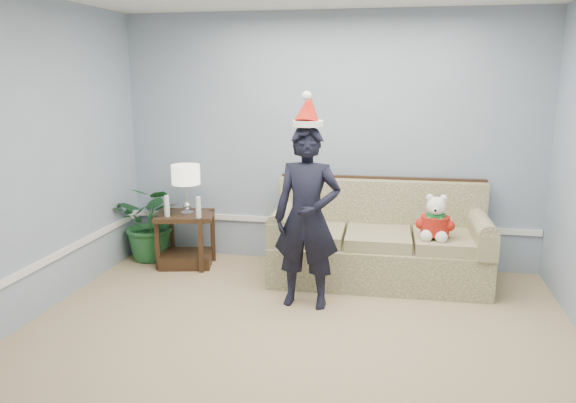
# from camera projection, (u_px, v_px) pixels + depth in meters

# --- Properties ---
(room_shell) EXTENTS (4.54, 5.04, 2.74)m
(room_shell) POSITION_uv_depth(u_px,v_px,m) (278.00, 184.00, 3.63)
(room_shell) COLOR tan
(room_shell) RESTS_ON ground
(wainscot_trim) EXTENTS (4.49, 4.99, 0.06)m
(wainscot_trim) POSITION_uv_depth(u_px,v_px,m) (181.00, 251.00, 5.18)
(wainscot_trim) COLOR white
(wainscot_trim) RESTS_ON room_shell
(sofa) EXTENTS (2.16, 0.97, 1.00)m
(sofa) POSITION_uv_depth(u_px,v_px,m) (378.00, 245.00, 5.70)
(sofa) COLOR #495528
(sofa) RESTS_ON room_shell
(side_table) EXTENTS (0.70, 0.63, 0.58)m
(side_table) POSITION_uv_depth(u_px,v_px,m) (186.00, 245.00, 6.13)
(side_table) COLOR #372514
(side_table) RESTS_ON room_shell
(table_lamp) EXTENTS (0.30, 0.30, 0.54)m
(table_lamp) POSITION_uv_depth(u_px,v_px,m) (186.00, 177.00, 5.92)
(table_lamp) COLOR silver
(table_lamp) RESTS_ON side_table
(candle_pair) EXTENTS (0.41, 0.06, 0.22)m
(candle_pair) POSITION_uv_depth(u_px,v_px,m) (183.00, 208.00, 5.87)
(candle_pair) COLOR silver
(candle_pair) RESTS_ON side_table
(houseplant) EXTENTS (0.83, 0.74, 0.87)m
(houseplant) POSITION_uv_depth(u_px,v_px,m) (152.00, 222.00, 6.28)
(houseplant) COLOR #205B2C
(houseplant) RESTS_ON room_shell
(man) EXTENTS (0.61, 0.41, 1.62)m
(man) POSITION_uv_depth(u_px,v_px,m) (307.00, 218.00, 4.94)
(man) COLOR black
(man) RESTS_ON room_shell
(santa_hat) EXTENTS (0.30, 0.33, 0.31)m
(santa_hat) POSITION_uv_depth(u_px,v_px,m) (308.00, 111.00, 4.75)
(santa_hat) COLOR white
(santa_hat) RESTS_ON man
(teddy_bear) EXTENTS (0.29, 0.32, 0.43)m
(teddy_bear) POSITION_uv_depth(u_px,v_px,m) (435.00, 223.00, 5.29)
(teddy_bear) COLOR white
(teddy_bear) RESTS_ON sofa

